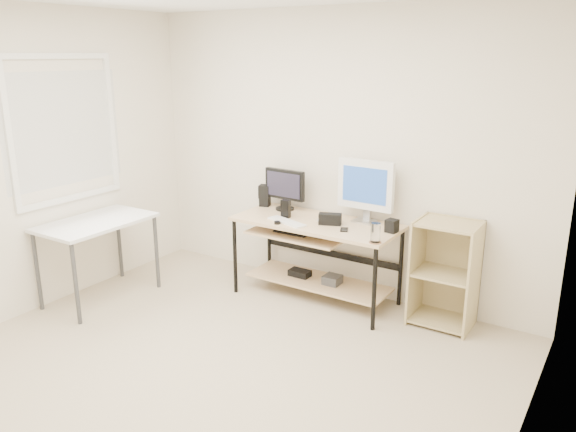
% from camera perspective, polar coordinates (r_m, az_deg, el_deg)
% --- Properties ---
extents(room, '(4.01, 4.01, 2.62)m').
position_cam_1_polar(room, '(3.71, -11.36, 2.15)').
color(room, '#BEAE92').
rests_on(room, ground).
extents(desk, '(1.50, 0.65, 0.75)m').
position_cam_1_polar(desk, '(5.11, 2.63, -2.74)').
color(desk, '#DAB98A').
rests_on(desk, ground).
extents(side_table, '(0.60, 1.00, 0.75)m').
position_cam_1_polar(side_table, '(5.35, -18.88, -1.27)').
color(side_table, white).
rests_on(side_table, ground).
extents(shelf_unit, '(0.50, 0.40, 0.90)m').
position_cam_1_polar(shelf_unit, '(4.85, 15.76, -5.51)').
color(shelf_unit, tan).
rests_on(shelf_unit, ground).
extents(black_monitor, '(0.43, 0.18, 0.39)m').
position_cam_1_polar(black_monitor, '(5.34, -0.34, 2.98)').
color(black_monitor, black).
rests_on(black_monitor, desk).
extents(white_imac, '(0.53, 0.17, 0.56)m').
position_cam_1_polar(white_imac, '(4.97, 7.88, 2.98)').
color(white_imac, silver).
rests_on(white_imac, desk).
extents(keyboard, '(0.43, 0.23, 0.01)m').
position_cam_1_polar(keyboard, '(4.98, -0.12, -0.59)').
color(keyboard, white).
rests_on(keyboard, desk).
extents(mouse, '(0.12, 0.14, 0.04)m').
position_cam_1_polar(mouse, '(5.00, 3.59, -0.38)').
color(mouse, '#B4B4B9').
rests_on(mouse, desk).
extents(center_speaker, '(0.22, 0.16, 0.10)m').
position_cam_1_polar(center_speaker, '(4.93, 4.30, -0.31)').
color(center_speaker, black).
rests_on(center_speaker, desk).
extents(speaker_left, '(0.13, 0.13, 0.21)m').
position_cam_1_polar(speaker_left, '(5.51, -2.37, 2.14)').
color(speaker_left, black).
rests_on(speaker_left, desk).
extents(speaker_right, '(0.10, 0.10, 0.11)m').
position_cam_1_polar(speaker_right, '(4.78, 10.50, -0.99)').
color(speaker_right, black).
rests_on(speaker_right, desk).
extents(audio_controller, '(0.08, 0.05, 0.16)m').
position_cam_1_polar(audio_controller, '(5.12, -0.23, 0.74)').
color(audio_controller, black).
rests_on(audio_controller, desk).
extents(volume_puck, '(0.06, 0.06, 0.02)m').
position_cam_1_polar(volume_puck, '(4.94, -1.10, -0.68)').
color(volume_puck, black).
rests_on(volume_puck, desk).
extents(smartphone, '(0.10, 0.13, 0.01)m').
position_cam_1_polar(smartphone, '(4.80, 5.73, -1.38)').
color(smartphone, black).
rests_on(smartphone, desk).
extents(coaster, '(0.12, 0.12, 0.01)m').
position_cam_1_polar(coaster, '(4.51, 8.84, -2.65)').
color(coaster, '#906141').
rests_on(coaster, desk).
extents(drinking_glass, '(0.09, 0.09, 0.16)m').
position_cam_1_polar(drinking_glass, '(4.49, 8.89, -1.67)').
color(drinking_glass, white).
rests_on(drinking_glass, coaster).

